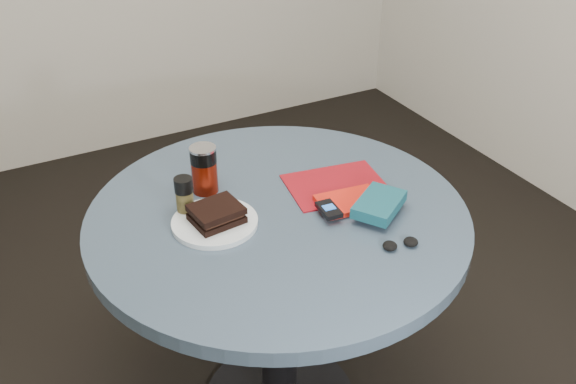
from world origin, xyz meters
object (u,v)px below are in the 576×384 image
sandwich (216,214)px  magazine (336,185)px  red_book (349,202)px  headphones (400,244)px  table (278,260)px  plate (215,222)px  novel (379,204)px  mp3_player (329,209)px  soda_can (204,169)px  pepper_grinder (184,196)px

sandwich → magazine: (0.37, 0.02, -0.03)m
red_book → headphones: headphones is taller
red_book → table: bearing=167.3°
plate → novel: 0.42m
novel → mp3_player: novel is taller
magazine → headphones: size_ratio=2.78×
red_book → mp3_player: bearing=-156.1°
red_book → novel: (0.04, -0.07, 0.02)m
red_book → mp3_player: mp3_player is taller
soda_can → magazine: size_ratio=0.50×
table → novel: novel is taller
magazine → soda_can: bearing=165.1°
plate → mp3_player: (0.27, -0.11, 0.02)m
pepper_grinder → soda_can: bearing=43.8°
soda_can → headphones: (0.32, -0.46, -0.06)m
table → sandwich: size_ratio=7.59×
table → pepper_grinder: bearing=155.6°
plate → magazine: 0.37m
magazine → novel: bearing=-73.9°
sandwich → magazine: size_ratio=0.49×
novel → mp3_player: bearing=123.9°
red_book → mp3_player: 0.08m
red_book → novel: novel is taller
sandwich → soda_can: 0.18m
novel → pepper_grinder: bearing=118.1°
mp3_player → headphones: bearing=-65.2°
soda_can → pepper_grinder: size_ratio=1.24×
novel → sandwich: bearing=124.9°
plate → pepper_grinder: pepper_grinder is taller
soda_can → headphones: bearing=-55.3°
magazine → headphones: headphones is taller
soda_can → sandwich: bearing=-102.1°
plate → headphones: headphones is taller
sandwich → red_book: (0.35, -0.08, -0.02)m
table → soda_can: (-0.13, 0.18, 0.23)m
table → pepper_grinder: size_ratio=9.25×
plate → soda_can: 0.18m
sandwich → headphones: sandwich is taller
soda_can → mp3_player: 0.36m
magazine → headphones: 0.31m
magazine → novel: novel is taller
magazine → mp3_player: 0.16m
table → headphones: size_ratio=10.45×
table → soda_can: bearing=125.3°
plate → pepper_grinder: bearing=121.2°
plate → sandwich: size_ratio=1.66×
table → pepper_grinder: (-0.22, 0.10, 0.22)m
magazine → novel: size_ratio=1.76×
novel → red_book: bearing=86.1°
table → magazine: (0.20, 0.04, 0.17)m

